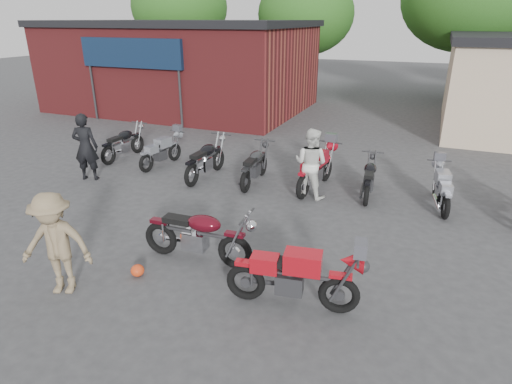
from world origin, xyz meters
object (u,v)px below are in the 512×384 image
at_px(person_tan, 56,244).
at_px(row_bike_5, 369,176).
at_px(person_dark, 86,147).
at_px(row_bike_6, 442,187).
at_px(helmet, 138,270).
at_px(row_bike_2, 206,157).
at_px(person_light, 311,163).
at_px(sportbike, 295,274).
at_px(row_bike_4, 316,167).
at_px(row_bike_1, 161,150).
at_px(row_bike_3, 255,164).
at_px(row_bike_0, 123,141).
at_px(vintage_motorcycle, 198,232).

relative_size(person_tan, row_bike_5, 0.98).
bearing_deg(person_dark, row_bike_6, 170.57).
relative_size(helmet, row_bike_2, 0.12).
relative_size(helmet, person_light, 0.13).
distance_m(sportbike, row_bike_2, 6.42).
height_order(person_light, row_bike_4, person_light).
relative_size(person_dark, row_bike_1, 1.05).
relative_size(row_bike_1, row_bike_4, 0.86).
relative_size(person_dark, row_bike_3, 0.97).
bearing_deg(row_bike_0, person_light, -95.96).
xyz_separation_m(row_bike_3, row_bike_5, (3.11, 0.30, -0.04)).
relative_size(person_tan, row_bike_4, 0.85).
relative_size(person_light, row_bike_3, 0.91).
bearing_deg(row_bike_1, row_bike_4, -83.85).
distance_m(helmet, row_bike_2, 5.27).
relative_size(person_dark, row_bike_4, 0.90).
xyz_separation_m(sportbike, helmet, (-2.88, -0.25, -0.49)).
bearing_deg(row_bike_2, row_bike_3, -84.34).
bearing_deg(row_bike_3, row_bike_4, -86.40).
height_order(person_light, row_bike_0, person_light).
distance_m(person_dark, row_bike_6, 9.61).
bearing_deg(row_bike_4, row_bike_2, 104.34).
bearing_deg(sportbike, vintage_motorcycle, 154.17).
xyz_separation_m(row_bike_0, row_bike_5, (8.02, -0.17, -0.04)).
xyz_separation_m(row_bike_2, row_bike_4, (3.20, 0.33, 0.01)).
xyz_separation_m(sportbike, row_bike_4, (-1.04, 5.16, 0.02)).
height_order(person_dark, row_bike_2, person_dark).
height_order(row_bike_0, row_bike_6, row_bike_0).
bearing_deg(row_bike_5, sportbike, 171.02).
xyz_separation_m(helmet, row_bike_2, (-1.35, 5.07, 0.50)).
distance_m(vintage_motorcycle, helmet, 1.29).
xyz_separation_m(vintage_motorcycle, person_dark, (-5.22, 2.77, 0.34)).
xyz_separation_m(helmet, row_bike_4, (1.84, 5.41, 0.51)).
xyz_separation_m(person_light, row_bike_1, (-5.00, 0.64, -0.38)).
height_order(sportbike, row_bike_5, sportbike).
bearing_deg(row_bike_5, row_bike_4, 88.55).
xyz_separation_m(row_bike_3, row_bike_6, (4.87, 0.22, -0.04)).
distance_m(helmet, person_light, 5.23).
distance_m(sportbike, row_bike_3, 5.65).
relative_size(vintage_motorcycle, helmet, 8.83).
height_order(vintage_motorcycle, row_bike_5, vintage_motorcycle).
xyz_separation_m(person_dark, row_bike_4, (6.27, 1.76, -0.35)).
bearing_deg(person_dark, row_bike_5, 173.49).
bearing_deg(helmet, row_bike_0, 130.10).
relative_size(row_bike_0, row_bike_2, 0.94).
height_order(vintage_motorcycle, row_bike_4, vintage_motorcycle).
height_order(vintage_motorcycle, row_bike_0, vintage_motorcycle).
bearing_deg(row_bike_2, row_bike_1, 78.69).
distance_m(row_bike_1, row_bike_4, 5.01).
height_order(row_bike_2, row_bike_6, row_bike_2).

